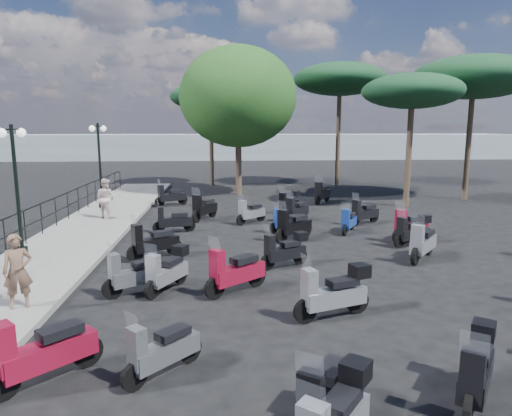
{
  "coord_description": "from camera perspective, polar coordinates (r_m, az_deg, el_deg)",
  "views": [
    {
      "loc": [
        -1.36,
        -12.69,
        3.86
      ],
      "look_at": [
        -0.32,
        2.3,
        1.2
      ],
      "focal_mm": 32.0,
      "sensor_mm": 36.0,
      "label": 1
    }
  ],
  "objects": [
    {
      "name": "ground",
      "position": [
        13.33,
        2.08,
        -6.8
      ],
      "size": [
        120.0,
        120.0,
        0.0
      ],
      "primitive_type": "plane",
      "color": "black",
      "rests_on": "ground"
    },
    {
      "name": "sidewalk",
      "position": [
        16.94,
        -21.56,
        -3.59
      ],
      "size": [
        3.0,
        30.0,
        0.15
      ],
      "primitive_type": "cube",
      "color": "slate",
      "rests_on": "ground"
    },
    {
      "name": "railing",
      "position": [
        17.03,
        -26.11,
        -1.01
      ],
      "size": [
        0.04,
        26.04,
        1.1
      ],
      "color": "black",
      "rests_on": "sidewalk"
    },
    {
      "name": "lamp_post_1",
      "position": [
        14.87,
        -27.79,
        2.92
      ],
      "size": [
        0.43,
        1.1,
        3.8
      ],
      "rotation": [
        0.0,
        0.0,
        -0.2
      ],
      "color": "black",
      "rests_on": "sidewalk"
    },
    {
      "name": "lamp_post_2",
      "position": [
        22.32,
        -18.96,
        5.7
      ],
      "size": [
        0.55,
        1.11,
        3.91
      ],
      "rotation": [
        0.0,
        0.0,
        -0.32
      ],
      "color": "black",
      "rests_on": "sidewalk"
    },
    {
      "name": "woman",
      "position": [
        10.71,
        -27.65,
        -7.01
      ],
      "size": [
        0.67,
        0.57,
        1.57
      ],
      "primitive_type": "imported",
      "rotation": [
        0.0,
        0.0,
        0.39
      ],
      "color": "brown",
      "rests_on": "sidewalk"
    },
    {
      "name": "pedestrian_far",
      "position": [
        19.81,
        -18.29,
        1.16
      ],
      "size": [
        0.99,
        0.9,
        1.65
      ],
      "primitive_type": "imported",
      "rotation": [
        0.0,
        0.0,
        2.72
      ],
      "color": "beige",
      "rests_on": "sidewalk"
    },
    {
      "name": "scooter_0",
      "position": [
        7.91,
        -25.08,
        -16.07
      ],
      "size": [
        1.39,
        1.34,
        1.45
      ],
      "rotation": [
        0.0,
        0.0,
        2.34
      ],
      "color": "black",
      "rests_on": "ground"
    },
    {
      "name": "scooter_1",
      "position": [
        11.13,
        -14.87,
        -8.09
      ],
      "size": [
        1.47,
        1.0,
        1.33
      ],
      "rotation": [
        0.0,
        0.0,
        2.13
      ],
      "color": "black",
      "rests_on": "ground"
    },
    {
      "name": "scooter_2",
      "position": [
        11.16,
        -11.05,
        -7.73
      ],
      "size": [
        0.95,
        1.5,
        1.3
      ],
      "rotation": [
        0.0,
        0.0,
        2.65
      ],
      "color": "black",
      "rests_on": "ground"
    },
    {
      "name": "scooter_3",
      "position": [
        13.9,
        -12.7,
        -4.26
      ],
      "size": [
        1.52,
        1.09,
        1.4
      ],
      "rotation": [
        0.0,
        0.0,
        2.16
      ],
      "color": "black",
      "rests_on": "ground"
    },
    {
      "name": "scooter_4",
      "position": [
        17.18,
        -10.34,
        -1.6
      ],
      "size": [
        1.56,
        0.66,
        1.27
      ],
      "rotation": [
        0.0,
        0.0,
        1.84
      ],
      "color": "black",
      "rests_on": "ground"
    },
    {
      "name": "scooter_5",
      "position": [
        23.08,
        -10.65,
        1.44
      ],
      "size": [
        1.55,
        0.99,
        1.37
      ],
      "rotation": [
        0.0,
        0.0,
        2.09
      ],
      "color": "black",
      "rests_on": "ground"
    },
    {
      "name": "scooter_7",
      "position": [
        7.59,
        -11.76,
        -17.1
      ],
      "size": [
        1.14,
        1.17,
        1.23
      ],
      "rotation": [
        0.0,
        0.0,
        2.37
      ],
      "color": "black",
      "rests_on": "ground"
    },
    {
      "name": "scooter_8",
      "position": [
        10.83,
        -2.64,
        -8.02
      ],
      "size": [
        1.5,
        1.24,
        1.46
      ],
      "rotation": [
        0.0,
        0.0,
        2.25
      ],
      "color": "black",
      "rests_on": "ground"
    },
    {
      "name": "scooter_9",
      "position": [
        15.78,
        4.67,
        -2.27
      ],
      "size": [
        1.44,
        1.29,
        1.45
      ],
      "rotation": [
        0.0,
        0.0,
        2.29
      ],
      "color": "black",
      "rests_on": "ground"
    },
    {
      "name": "scooter_10",
      "position": [
        18.53,
        -0.68,
        -0.59
      ],
      "size": [
        1.26,
        1.12,
        1.27
      ],
      "rotation": [
        0.0,
        0.0,
        2.29
      ],
      "color": "black",
      "rests_on": "ground"
    },
    {
      "name": "scooter_11",
      "position": [
        19.3,
        -6.52,
        -0.04
      ],
      "size": [
        1.04,
        1.64,
        1.45
      ],
      "rotation": [
        0.0,
        0.0,
        2.63
      ],
      "color": "black",
      "rests_on": "ground"
    },
    {
      "name": "scooter_12",
      "position": [
        6.39,
        8.5,
        -22.27
      ],
      "size": [
        1.0,
        1.46,
        1.32
      ],
      "rotation": [
        0.0,
        0.0,
        2.58
      ],
      "color": "black",
      "rests_on": "ground"
    },
    {
      "name": "scooter_13",
      "position": [
        9.58,
        9.65,
        -10.45
      ],
      "size": [
        1.7,
        0.85,
        1.41
      ],
      "rotation": [
        0.0,
        0.0,
        1.92
      ],
      "color": "black",
      "rests_on": "ground"
    },
    {
      "name": "scooter_14",
      "position": [
        12.8,
        3.62,
        -5.35
      ],
      "size": [
        1.43,
        0.89,
        1.24
      ],
      "rotation": [
        0.0,
        0.0,
        2.05
      ],
      "color": "black",
      "rests_on": "ground"
    },
    {
      "name": "scooter_15",
      "position": [
        16.89,
        3.94,
        -1.78
      ],
      "size": [
        1.46,
        0.58,
        1.18
      ],
      "rotation": [
        0.0,
        0.0,
        1.81
      ],
      "color": "black",
      "rests_on": "ground"
    },
    {
      "name": "scooter_16",
      "position": [
        19.09,
        5.08,
        -0.28
      ],
      "size": [
        1.15,
        1.3,
        1.3
      ],
      "rotation": [
        0.0,
        0.0,
        2.43
      ],
      "color": "black",
      "rests_on": "ground"
    },
    {
      "name": "scooter_17",
      "position": [
        20.93,
        4.14,
        0.69
      ],
      "size": [
        1.15,
        1.25,
        1.24
      ],
      "rotation": [
        0.0,
        0.0,
        2.41
      ],
      "color": "black",
      "rests_on": "ground"
    },
    {
      "name": "scooter_18",
      "position": [
        7.47,
        25.83,
        -17.82
      ],
      "size": [
        1.12,
        1.42,
        1.32
      ],
      "rotation": [
        0.0,
        0.0,
        2.51
      ],
      "color": "black",
      "rests_on": "ground"
    },
    {
      "name": "scooter_21",
      "position": [
        15.89,
        18.98,
        -2.79
      ],
      "size": [
        1.48,
        0.92,
        1.28
      ],
      "rotation": [
        0.0,
        0.0,
        2.05
      ],
      "color": "black",
      "rests_on": "ground"
    },
    {
      "name": "scooter_22",
      "position": [
        17.22,
        11.48,
        -1.68
      ],
      "size": [
        0.88,
        1.38,
        1.22
      ],
      "rotation": [
        0.0,
        0.0,
        2.62
      ],
      "color": "black",
      "rests_on": "ground"
    },
    {
      "name": "scooter_23",
      "position": [
        23.73,
        8.28,
        1.81
      ],
      "size": [
        1.13,
        1.59,
        1.46
      ],
      "rotation": [
        0.0,
        0.0,
        2.56
      ],
      "color": "black",
      "rests_on": "ground"
    },
    {
      "name": "scooter_27",
      "position": [
        14.26,
        20.08,
        -4.17
      ],
      "size": [
        1.28,
        1.47,
        1.46
      ],
      "rotation": [
        0.0,
        0.0,
        2.44
      ],
      "color": "black",
      "rests_on": "ground"
    },
    {
      "name": "scooter_28",
      "position": [
        16.55,
        18.68,
        -2.19
      ],
      "size": [
        1.61,
        1.08,
        1.45
      ],
      "rotation": [
        0.0,
        0.0,
        2.12
      ],
      "color": "black",
      "rests_on": "ground"
    },
    {
      "name": "scooter_29",
      "position": [
        18.85,
        13.36,
        -0.63
      ],
      "size": [
        1.45,
        1.01,
        1.32
      ],
      "rotation": [
        0.0,
        0.0,
        2.14
      ],
      "color": "black",
      "rests_on": "ground"
    },
    {
      "name": "broadleaf_tree",
      "position": [
        26.29,
        -2.26,
        13.68
      ],
      "size": [
        6.62,
        6.62,
        8.35
      ],
      "color": "#38281E",
      "rests_on": "ground"
    },
    {
      "name": "pine_0",
      "position": [
        30.93,
        10.45,
        15.51
      ],
      "size": [
        6.0,
        6.0,
        7.97
      ],
      "color": "#38281E",
      "rests_on": "ground"
    },
    {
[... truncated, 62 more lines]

